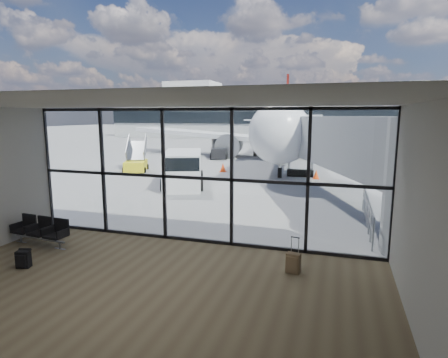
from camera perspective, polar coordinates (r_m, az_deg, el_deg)
The scene contains 21 objects.
ground at distance 51.73m, azimuth 12.27°, elevation 4.70°, with size 220.00×220.00×0.00m, color slate.
lounge_shell at distance 8.10m, azimuth -16.66°, elevation -2.02°, with size 12.02×8.01×4.51m.
glass_curtain_wall at distance 12.37m, azimuth -4.16°, elevation 0.38°, with size 12.10×0.12×4.50m.
jet_bridge at distance 18.50m, azimuth 18.59°, elevation 4.56°, with size 8.00×16.50×4.33m.
apron_railing at distance 15.32m, azimuth 21.06°, elevation -4.28°, with size 0.06×5.46×1.11m.
far_terminal at distance 73.51m, azimuth 13.48°, elevation 9.33°, with size 80.00×12.20×11.00m.
tree_0 at distance 96.94m, azimuth -13.64°, elevation 9.58°, with size 4.95×4.95×7.12m.
tree_1 at distance 94.02m, azimuth -10.46°, elevation 10.07°, with size 5.61×5.61×8.07m.
tree_2 at distance 91.41m, azimuth -7.08°, elevation 10.57°, with size 6.27×6.27×9.03m.
tree_3 at distance 89.11m, azimuth -3.49°, elevation 9.85°, with size 4.95×4.95×7.12m.
tree_4 at distance 87.18m, azimuth 0.25°, elevation 10.28°, with size 5.61×5.61×8.07m.
tree_5 at distance 85.63m, azimuth 4.16°, elevation 10.68°, with size 6.27×6.27×9.03m.
seating_row at distance 13.84m, azimuth -26.00°, elevation -6.94°, with size 2.11×0.76×0.93m.
backpack at distance 12.11m, azimuth -28.27°, elevation -10.70°, with size 0.40×0.39×0.54m.
suitcase at distance 10.52m, azimuth 10.49°, elevation -12.46°, with size 0.40×0.32×1.00m.
airliner at distance 40.88m, azimuth 9.24°, elevation 7.90°, with size 33.89×39.42×10.18m.
service_van at distance 22.54m, azimuth -6.25°, elevation 1.55°, with size 3.70×5.31×2.12m.
belt_loader at distance 37.51m, azimuth -0.92°, elevation 4.07°, with size 2.56×4.14×1.81m.
mobile_stairs at distance 29.77m, azimuth -13.25°, elevation 2.22°, with size 2.55×3.47×2.22m.
traffic_cone_a at distance 28.59m, azimuth -0.15°, elevation 1.76°, with size 0.48×0.48×0.68m.
traffic_cone_c at distance 26.12m, azimuth 13.86°, elevation 0.67°, with size 0.44×0.44×0.62m.
Camera 1 is at (4.47, -11.37, 4.23)m, focal length 30.00 mm.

